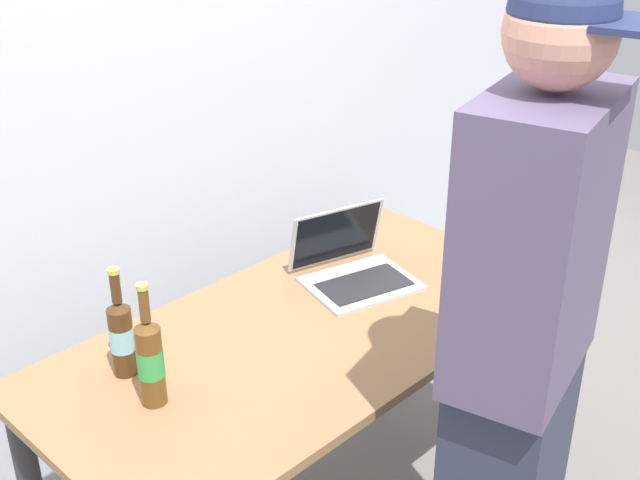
% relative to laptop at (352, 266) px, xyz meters
% --- Properties ---
extents(desk, '(1.52, 0.75, 0.75)m').
position_rel_laptop_xyz_m(desk, '(-0.30, -0.10, -0.15)').
color(desk, olive).
rests_on(desk, ground).
extents(laptop, '(0.38, 0.37, 0.21)m').
position_rel_laptop_xyz_m(laptop, '(0.00, 0.00, 0.00)').
color(laptop, '#B7BABC').
rests_on(laptop, desk).
extents(beer_bottle_amber, '(0.06, 0.06, 0.30)m').
position_rel_laptop_xyz_m(beer_bottle_amber, '(-0.76, 0.08, 0.07)').
color(beer_bottle_amber, '#472B14').
rests_on(beer_bottle_amber, desk).
extents(beer_bottle_brown, '(0.06, 0.06, 0.32)m').
position_rel_laptop_xyz_m(beer_bottle_brown, '(-0.78, -0.07, 0.08)').
color(beer_bottle_brown, brown).
rests_on(beer_bottle_brown, desk).
extents(person_figure, '(0.43, 0.35, 1.80)m').
position_rel_laptop_xyz_m(person_figure, '(-0.29, -0.75, 0.13)').
color(person_figure, '#2D3347').
rests_on(person_figure, ground).
extents(coffee_mug, '(0.11, 0.08, 0.10)m').
position_rel_laptop_xyz_m(coffee_mug, '(0.35, -0.22, 0.01)').
color(coffee_mug, '#BF4C33').
rests_on(coffee_mug, desk).
extents(back_wall, '(6.00, 0.10, 2.60)m').
position_rel_laptop_xyz_m(back_wall, '(-0.30, 0.61, 0.51)').
color(back_wall, silver).
rests_on(back_wall, ground).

